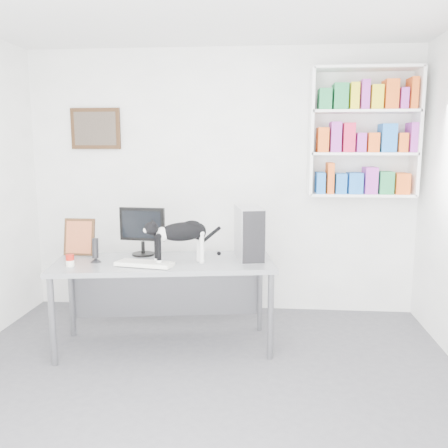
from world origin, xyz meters
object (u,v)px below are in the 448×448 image
Objects in this scene: pc_tower at (249,233)px; desk at (165,304)px; leaning_print at (79,236)px; cat at (181,242)px; keyboard at (145,264)px; monitor at (143,231)px; bookshelf at (363,133)px; soup_can at (70,260)px; speaker at (95,250)px.

desk is at bearing -177.84° from pc_tower.
pc_tower reaches higher than leaning_print.
cat reaches higher than desk.
cat reaches higher than keyboard.
monitor is 0.74× the size of cat.
leaning_print reaches higher than keyboard.
desk is 0.98m from leaning_print.
desk is (-1.78, -0.91, -1.47)m from bookshelf.
keyboard is 4.80× the size of soup_can.
speaker is at bearing -156.88° from bookshelf.
soup_can is at bearing -163.93° from keyboard.
monitor reaches higher than cat.
speaker is 0.36× the size of cat.
bookshelf reaches higher than speaker.
speaker is at bearing 152.80° from cat.
monitor is 0.94× the size of keyboard.
cat is at bearing -37.88° from desk.
soup_can is at bearing 162.43° from cat.
monitor is 0.94m from pc_tower.
soup_can is 0.91m from cat.
desk is at bearing -153.05° from bookshelf.
monitor reaches higher than leaning_print.
leaning_print is at bearing 169.25° from pc_tower.
desk is 0.59m from cat.
speaker reaches higher than desk.
bookshelf is 5.83× the size of speaker.
monitor reaches higher than speaker.
monitor is 0.45m from speaker.
soup_can is at bearing -131.77° from monitor.
bookshelf reaches higher than cat.
monitor is at bearing 130.99° from desk.
soup_can is at bearing -175.38° from pc_tower.
speaker is 0.23m from soup_can.
speaker is 0.63× the size of leaning_print.
leaning_print reaches higher than soup_can.
keyboard is at bearing -19.81° from speaker.
desk is 0.67m from monitor.
leaning_print is (-0.67, 0.33, 0.15)m from keyboard.
monitor is 4.53× the size of soup_can.
monitor is (-0.23, 0.19, 0.60)m from desk.
keyboard is at bearing -25.48° from leaning_print.
leaning_print is at bearing -169.14° from monitor.
bookshelf is 2.73m from speaker.
soup_can is (-0.72, -0.24, 0.43)m from desk.
speaker is at bearing -45.83° from leaning_print.
desk is 3.11× the size of cat.
soup_can reaches higher than desk.
leaning_print is at bearing 160.44° from desk.
keyboard is (0.11, -0.37, -0.20)m from monitor.
cat is (0.72, 0.00, 0.08)m from speaker.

